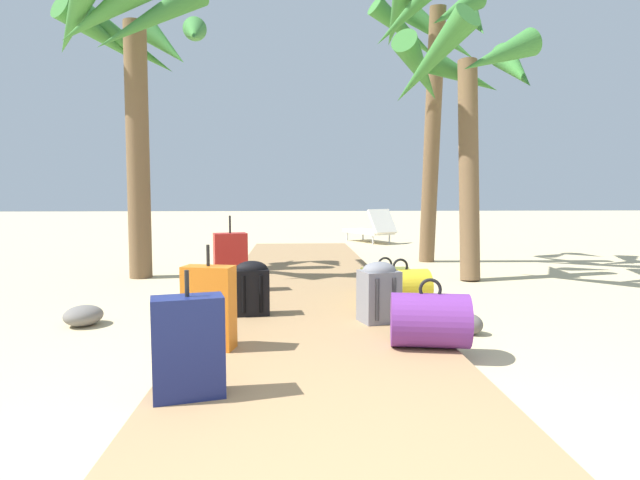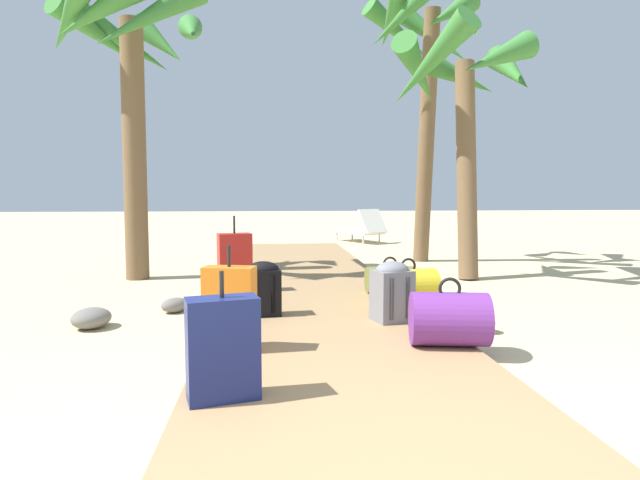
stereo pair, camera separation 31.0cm
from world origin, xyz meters
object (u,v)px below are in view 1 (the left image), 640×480
at_px(suitcase_navy, 188,347).
at_px(duffel_bag_yellow, 400,287).
at_px(palm_tree_far_left, 133,56).
at_px(suitcase_red, 231,262).
at_px(palm_tree_near_right, 463,89).
at_px(palm_tree_far_right, 430,48).
at_px(backpack_grey, 379,290).
at_px(suitcase_orange, 209,307).
at_px(backpack_black, 252,286).
at_px(duffel_bag_purple, 430,320).
at_px(lounge_chair, 371,229).
at_px(duffel_bag_olive, 385,280).

distance_m(suitcase_navy, duffel_bag_yellow, 2.81).
bearing_deg(suitcase_navy, duffel_bag_yellow, 54.46).
bearing_deg(duffel_bag_yellow, palm_tree_far_left, 144.70).
xyz_separation_m(duffel_bag_yellow, suitcase_red, (-1.78, 0.80, 0.15)).
bearing_deg(palm_tree_near_right, palm_tree_far_right, 90.41).
bearing_deg(palm_tree_far_left, backpack_grey, -45.86).
xyz_separation_m(suitcase_orange, suitcase_red, (-0.11, 2.21, 0.03)).
height_order(backpack_black, duffel_bag_purple, duffel_bag_purple).
distance_m(suitcase_navy, duffel_bag_purple, 1.76).
relative_size(duffel_bag_purple, lounge_chair, 0.38).
relative_size(palm_tree_near_right, palm_tree_far_left, 0.86).
distance_m(suitcase_orange, duffel_bag_olive, 2.56).
xyz_separation_m(suitcase_orange, duffel_bag_olive, (1.61, 1.98, -0.15)).
relative_size(suitcase_navy, duffel_bag_yellow, 1.13).
relative_size(suitcase_red, lounge_chair, 0.53).
bearing_deg(duffel_bag_purple, palm_tree_far_left, 130.03).
xyz_separation_m(duffel_bag_purple, duffel_bag_olive, (0.04, 2.02, -0.05)).
bearing_deg(backpack_black, duffel_bag_purple, -38.21).
height_order(backpack_grey, lounge_chair, lounge_chair).
distance_m(suitcase_navy, palm_tree_far_left, 5.54).
relative_size(duffel_bag_purple, palm_tree_near_right, 0.18).
height_order(duffel_bag_olive, lounge_chair, lounge_chair).
height_order(backpack_grey, palm_tree_near_right, palm_tree_near_right).
distance_m(suitcase_orange, suitcase_red, 2.21).
relative_size(suitcase_red, palm_tree_far_left, 0.22).
height_order(backpack_black, lounge_chair, lounge_chair).
bearing_deg(backpack_black, duffel_bag_olive, 34.44).
relative_size(duffel_bag_purple, suitcase_red, 0.71).
bearing_deg(suitcase_red, palm_tree_far_right, 43.44).
bearing_deg(duffel_bag_olive, palm_tree_far_right, 67.52).
height_order(suitcase_orange, lounge_chair, suitcase_orange).
relative_size(suitcase_orange, backpack_grey, 1.43).
relative_size(duffel_bag_olive, lounge_chair, 0.33).
relative_size(duffel_bag_yellow, suitcase_red, 0.72).
bearing_deg(lounge_chair, palm_tree_near_right, -85.77).
distance_m(suitcase_navy, suitcase_orange, 0.88).
relative_size(backpack_black, suitcase_navy, 0.71).
relative_size(backpack_black, palm_tree_far_right, 0.11).
relative_size(suitcase_navy, lounge_chair, 0.43).
bearing_deg(palm_tree_far_right, backpack_black, -123.50).
bearing_deg(suitcase_orange, palm_tree_far_left, 112.93).
relative_size(duffel_bag_yellow, palm_tree_far_left, 0.16).
bearing_deg(palm_tree_far_left, palm_tree_far_right, 16.98).
relative_size(duffel_bag_purple, palm_tree_far_right, 0.13).
distance_m(suitcase_red, palm_tree_far_left, 3.35).
relative_size(suitcase_orange, palm_tree_near_right, 0.22).
bearing_deg(duffel_bag_yellow, suitcase_red, 155.68).
relative_size(suitcase_navy, palm_tree_far_left, 0.18).
distance_m(duffel_bag_olive, suitcase_red, 1.75).
bearing_deg(duffel_bag_yellow, duffel_bag_purple, -93.50).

